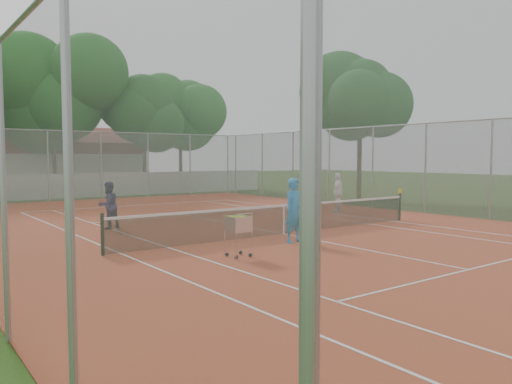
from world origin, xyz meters
TOP-DOWN VIEW (x-y plane):
  - ground at (0.00, 0.00)m, footprint 120.00×120.00m
  - court_pad at (0.00, 0.00)m, footprint 18.00×34.00m
  - court_lines at (0.00, 0.00)m, footprint 10.98×23.78m
  - tennis_net at (0.00, 0.00)m, footprint 11.88×0.10m
  - perimeter_fence at (0.00, 0.00)m, footprint 18.00×34.00m
  - boundary_wall at (0.00, 19.00)m, footprint 26.00×0.30m
  - clubhouse at (-2.00, 29.00)m, footprint 16.40×9.00m
  - tropical_trees at (0.00, 22.00)m, footprint 29.00×19.00m
  - player_near at (-0.76, -1.41)m, footprint 0.70×0.47m
  - player_far_left at (-4.13, 4.54)m, footprint 0.94×0.83m
  - player_far_right at (6.17, 3.57)m, footprint 1.12×0.83m
  - ball_hopper at (-3.29, -2.22)m, footprint 0.58×0.58m

SIDE VIEW (x-z plane):
  - ground at x=0.00m, z-range 0.00..0.00m
  - court_pad at x=0.00m, z-range 0.00..0.02m
  - court_lines at x=0.00m, z-range 0.02..0.03m
  - tennis_net at x=0.00m, z-range 0.02..1.00m
  - ball_hopper at x=-3.29m, z-range 0.02..1.15m
  - boundary_wall at x=0.00m, z-range 0.00..1.50m
  - player_far_left at x=-4.13m, z-range 0.02..1.66m
  - player_far_right at x=6.17m, z-range 0.02..1.79m
  - player_near at x=-0.76m, z-range 0.02..1.90m
  - perimeter_fence at x=0.00m, z-range 0.00..4.00m
  - clubhouse at x=-2.00m, z-range 0.00..4.40m
  - tropical_trees at x=0.00m, z-range 0.00..10.00m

